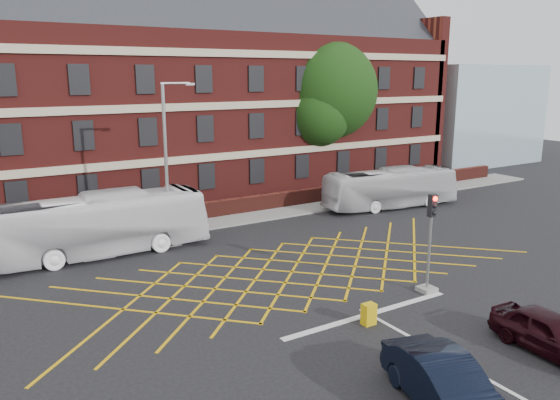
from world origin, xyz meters
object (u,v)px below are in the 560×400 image
traffic_light_near (429,252)px  bus_left (95,225)px  car_navy (446,385)px  utility_cabinet (369,314)px  car_maroon (551,333)px  bus_right (391,188)px  deciduous_tree (328,97)px  street_lamp (169,191)px

traffic_light_near → bus_left: bearing=131.2°
car_navy → utility_cabinet: (1.75, 5.20, -0.37)m
car_maroon → bus_right: bearing=64.9°
bus_right → traffic_light_near: traffic_light_near is taller
car_maroon → deciduous_tree: size_ratio=0.35×
utility_cabinet → car_navy: bearing=-108.6°
car_maroon → traffic_light_near: bearing=88.5°
bus_right → deciduous_tree: 10.10m
bus_left → utility_cabinet: 15.07m
bus_left → street_lamp: street_lamp is taller
bus_left → car_maroon: 21.05m
bus_left → deciduous_tree: deciduous_tree is taller
utility_cabinet → street_lamp: bearing=101.5°
car_navy → bus_right: bearing=65.7°
bus_right → car_navy: bearing=149.0°
bus_left → street_lamp: size_ratio=1.32×
traffic_light_near → bus_right: bearing=52.9°
bus_right → deciduous_tree: bearing=5.0°
bus_left → street_lamp: 4.17m
street_lamp → utility_cabinet: 13.78m
bus_right → car_maroon: bearing=160.3°
car_navy → utility_cabinet: car_navy is taller
bus_right → deciduous_tree: size_ratio=0.83×
bus_left → utility_cabinet: bearing=-153.0°
deciduous_tree → bus_left: bearing=-158.8°
car_navy → car_maroon: size_ratio=1.14×
car_navy → street_lamp: size_ratio=0.54×
traffic_light_near → deciduous_tree: bearing=64.5°
bus_left → traffic_light_near: traffic_light_near is taller
bus_right → car_maroon: bus_right is taller
bus_right → utility_cabinet: bearing=143.1°
deciduous_tree → bus_right: bearing=-93.4°
car_navy → car_maroon: 5.51m
utility_cabinet → traffic_light_near: bearing=14.5°
car_maroon → traffic_light_near: (0.47, 5.90, 1.06)m
car_navy → car_maroon: car_navy is taller
car_maroon → car_navy: bearing=-173.0°
car_navy → traffic_light_near: size_ratio=1.10×
car_navy → street_lamp: bearing=108.1°
bus_right → street_lamp: street_lamp is taller
bus_right → car_maroon: 20.52m
traffic_light_near → street_lamp: size_ratio=0.49×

